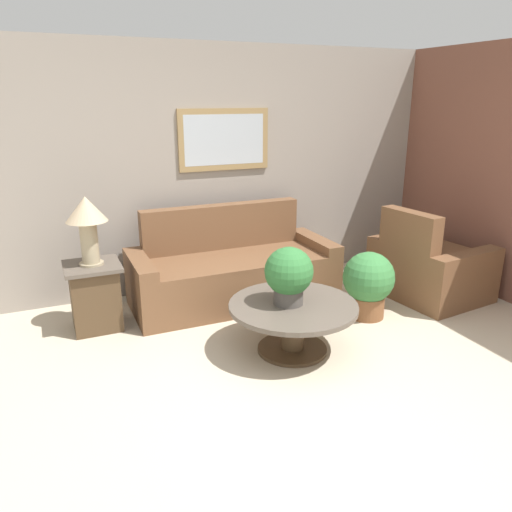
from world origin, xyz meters
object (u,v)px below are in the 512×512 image
object	(u,v)px
couch_main	(233,272)
side_table	(95,296)
table_lamp	(87,218)
armchair	(429,268)
potted_plant_on_table	(289,274)
coffee_table	(293,317)
potted_plant_floor	(368,282)

from	to	relation	value
couch_main	side_table	bearing A→B (deg)	-175.65
side_table	table_lamp	xyz separation A→B (m)	(-0.00, 0.00, 0.73)
armchair	potted_plant_on_table	distance (m)	2.04
coffee_table	side_table	distance (m)	1.85
armchair	side_table	world-z (taller)	armchair
potted_plant_on_table	coffee_table	bearing A→B (deg)	-28.66
potted_plant_floor	table_lamp	bearing A→B (deg)	161.65
side_table	potted_plant_floor	size ratio (longest dim) A/B	0.95
coffee_table	table_lamp	xyz separation A→B (m)	(-1.46, 1.13, 0.73)
side_table	potted_plant_on_table	world-z (taller)	potted_plant_on_table
coffee_table	potted_plant_floor	world-z (taller)	potted_plant_floor
table_lamp	couch_main	bearing A→B (deg)	4.35
couch_main	armchair	size ratio (longest dim) A/B	1.83
couch_main	potted_plant_floor	bearing A→B (deg)	-41.20
couch_main	coffee_table	size ratio (longest dim) A/B	1.96
potted_plant_on_table	armchair	bearing A→B (deg)	14.38
coffee_table	potted_plant_on_table	bearing A→B (deg)	151.34
couch_main	armchair	world-z (taller)	same
table_lamp	coffee_table	bearing A→B (deg)	-37.94
armchair	potted_plant_floor	xyz separation A→B (m)	(-0.92, -0.19, 0.05)
table_lamp	potted_plant_floor	size ratio (longest dim) A/B	0.95
couch_main	coffee_table	bearing A→B (deg)	-87.23
couch_main	potted_plant_on_table	distance (m)	1.28
table_lamp	armchair	bearing A→B (deg)	-10.37
coffee_table	potted_plant_floor	size ratio (longest dim) A/B	1.64
potted_plant_floor	side_table	bearing A→B (deg)	161.65
table_lamp	potted_plant_floor	world-z (taller)	table_lamp
side_table	potted_plant_on_table	size ratio (longest dim) A/B	1.28
potted_plant_on_table	side_table	bearing A→B (deg)	141.85
side_table	table_lamp	size ratio (longest dim) A/B	1.00
potted_plant_on_table	potted_plant_floor	world-z (taller)	potted_plant_on_table
couch_main	potted_plant_floor	size ratio (longest dim) A/B	3.21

